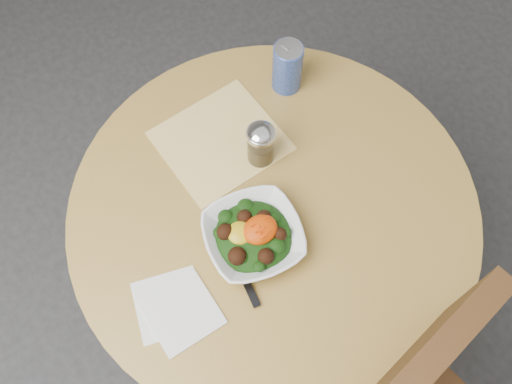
# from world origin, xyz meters

# --- Properties ---
(ground) EXTENTS (6.00, 6.00, 0.00)m
(ground) POSITION_xyz_m (0.00, 0.00, 0.00)
(ground) COLOR #2B2B2D
(ground) RESTS_ON ground
(table) EXTENTS (0.90, 0.90, 0.75)m
(table) POSITION_xyz_m (0.00, 0.00, 0.55)
(table) COLOR black
(table) RESTS_ON ground
(cloth_napkin) EXTENTS (0.27, 0.25, 0.00)m
(cloth_napkin) POSITION_xyz_m (-0.01, 0.21, 0.75)
(cloth_napkin) COLOR orange
(cloth_napkin) RESTS_ON table
(paper_napkins) EXTENTS (0.17, 0.18, 0.00)m
(paper_napkins) POSITION_xyz_m (-0.29, -0.07, 0.75)
(paper_napkins) COLOR white
(paper_napkins) RESTS_ON table
(salad_bowl) EXTENTS (0.24, 0.24, 0.08)m
(salad_bowl) POSITION_xyz_m (-0.08, -0.04, 0.78)
(salad_bowl) COLOR white
(salad_bowl) RESTS_ON table
(fork) EXTENTS (0.07, 0.23, 0.00)m
(fork) POSITION_xyz_m (-0.13, -0.04, 0.76)
(fork) COLOR black
(fork) RESTS_ON table
(spice_shaker) EXTENTS (0.06, 0.06, 0.11)m
(spice_shaker) POSITION_xyz_m (0.05, 0.12, 0.81)
(spice_shaker) COLOR silver
(spice_shaker) RESTS_ON table
(beverage_can) EXTENTS (0.07, 0.07, 0.13)m
(beverage_can) POSITION_xyz_m (0.21, 0.25, 0.82)
(beverage_can) COLOR #0D1E93
(beverage_can) RESTS_ON table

